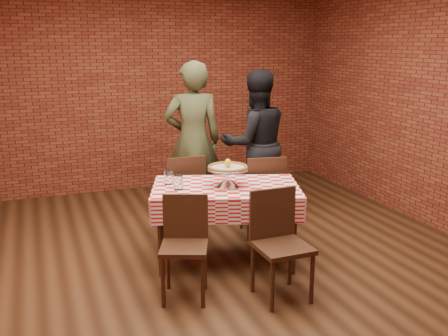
% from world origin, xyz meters
% --- Properties ---
extents(ground, '(6.00, 6.00, 0.00)m').
position_xyz_m(ground, '(0.00, 0.00, 0.00)').
color(ground, black).
rests_on(ground, ground).
extents(back_wall, '(5.50, 0.00, 5.50)m').
position_xyz_m(back_wall, '(0.00, 3.00, 1.45)').
color(back_wall, maroon).
rests_on(back_wall, ground).
extents(table, '(1.55, 1.20, 0.75)m').
position_xyz_m(table, '(0.18, 0.16, 0.38)').
color(table, '#3E2315').
rests_on(table, ground).
extents(tablecloth, '(1.59, 1.25, 0.23)m').
position_xyz_m(tablecloth, '(0.18, 0.16, 0.64)').
color(tablecloth, red).
rests_on(tablecloth, table).
extents(pizza_stand, '(0.53, 0.53, 0.17)m').
position_xyz_m(pizza_stand, '(0.19, 0.15, 0.85)').
color(pizza_stand, silver).
rests_on(pizza_stand, tablecloth).
extents(pizza, '(0.51, 0.51, 0.03)m').
position_xyz_m(pizza, '(0.19, 0.15, 0.94)').
color(pizza, beige).
rests_on(pizza, pizza_stand).
extents(lemon, '(0.08, 0.08, 0.08)m').
position_xyz_m(lemon, '(0.19, 0.15, 0.98)').
color(lemon, yellow).
rests_on(lemon, pizza).
extents(water_glass_left, '(0.11, 0.11, 0.13)m').
position_xyz_m(water_glass_left, '(-0.27, 0.21, 0.83)').
color(water_glass_left, white).
rests_on(water_glass_left, tablecloth).
extents(water_glass_right, '(0.11, 0.11, 0.13)m').
position_xyz_m(water_glass_right, '(-0.31, 0.42, 0.83)').
color(water_glass_right, white).
rests_on(water_glass_right, tablecloth).
extents(side_plate, '(0.19, 0.19, 0.01)m').
position_xyz_m(side_plate, '(0.62, -0.10, 0.76)').
color(side_plate, white).
rests_on(side_plate, tablecloth).
extents(sweetener_packet_a, '(0.05, 0.04, 0.00)m').
position_xyz_m(sweetener_packet_a, '(0.63, -0.21, 0.76)').
color(sweetener_packet_a, white).
rests_on(sweetener_packet_a, tablecloth).
extents(sweetener_packet_b, '(0.06, 0.06, 0.00)m').
position_xyz_m(sweetener_packet_b, '(0.68, -0.16, 0.76)').
color(sweetener_packet_b, white).
rests_on(sweetener_packet_b, tablecloth).
extents(condiment_caddy, '(0.11, 0.11, 0.12)m').
position_xyz_m(condiment_caddy, '(0.29, 0.47, 0.82)').
color(condiment_caddy, silver).
rests_on(condiment_caddy, tablecloth).
extents(chair_near_left, '(0.49, 0.49, 0.86)m').
position_xyz_m(chair_near_left, '(-0.41, -0.42, 0.43)').
color(chair_near_left, '#3E2315').
rests_on(chair_near_left, ground).
extents(chair_near_right, '(0.43, 0.43, 0.90)m').
position_xyz_m(chair_near_right, '(0.34, -0.70, 0.45)').
color(chair_near_right, '#3E2315').
rests_on(chair_near_right, ground).
extents(chair_far_left, '(0.44, 0.44, 0.91)m').
position_xyz_m(chair_far_left, '(-0.01, 1.04, 0.46)').
color(chair_far_left, '#3E2315').
rests_on(chair_far_left, ground).
extents(chair_far_right, '(0.50, 0.50, 0.91)m').
position_xyz_m(chair_far_right, '(0.81, 0.71, 0.45)').
color(chair_far_right, '#3E2315').
rests_on(chair_far_right, ground).
extents(diner_olive, '(0.75, 0.56, 1.88)m').
position_xyz_m(diner_olive, '(0.29, 1.54, 0.94)').
color(diner_olive, '#414628').
rests_on(diner_olive, ground).
extents(diner_black, '(0.91, 0.73, 1.77)m').
position_xyz_m(diner_black, '(1.02, 1.36, 0.89)').
color(diner_black, black).
rests_on(diner_black, ground).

